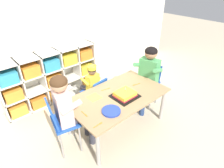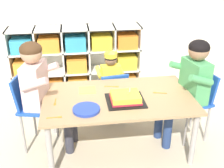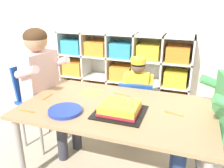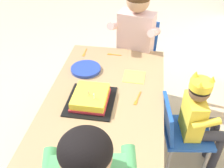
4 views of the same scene
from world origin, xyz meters
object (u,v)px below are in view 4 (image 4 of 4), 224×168
object	(u,v)px
fork_near_child_seat	(137,99)
fork_scattered_mid_table	(85,53)
activity_table	(105,105)
adult_helper_seated	(134,39)
classroom_chair_blue	(180,130)
child_with_crown	(200,115)
birthday_cake_on_tray	(91,98)
classroom_chair_adult_side	(136,52)
paper_plate_stack	(86,69)
fork_at_table_front_edge	(96,143)
fork_beside_plate_stack	(114,55)

from	to	relation	value
fork_near_child_seat	fork_scattered_mid_table	distance (m)	0.73
activity_table	adult_helper_seated	bearing A→B (deg)	169.14
classroom_chair_blue	child_with_crown	size ratio (longest dim) A/B	0.72
birthday_cake_on_tray	fork_scattered_mid_table	size ratio (longest dim) A/B	2.72
activity_table	child_with_crown	xyz separation A→B (m)	(0.01, 0.63, 0.01)
classroom_chair_adult_side	paper_plate_stack	distance (m)	0.62
child_with_crown	fork_scattered_mid_table	size ratio (longest dim) A/B	6.57
adult_helper_seated	fork_at_table_front_edge	world-z (taller)	adult_helper_seated
adult_helper_seated	birthday_cake_on_tray	distance (m)	0.77
adult_helper_seated	fork_beside_plate_stack	world-z (taller)	adult_helper_seated
fork_near_child_seat	paper_plate_stack	bearing A→B (deg)	67.63
fork_scattered_mid_table	fork_beside_plate_stack	size ratio (longest dim) A/B	1.01
classroom_chair_blue	activity_table	bearing A→B (deg)	79.97
activity_table	child_with_crown	bearing A→B (deg)	89.48
classroom_chair_blue	adult_helper_seated	world-z (taller)	adult_helper_seated
classroom_chair_blue	birthday_cake_on_tray	world-z (taller)	birthday_cake_on_tray
classroom_chair_blue	fork_beside_plate_stack	distance (m)	0.83
birthday_cake_on_tray	fork_at_table_front_edge	xyz separation A→B (m)	(0.34, 0.11, -0.03)
classroom_chair_blue	adult_helper_seated	xyz separation A→B (m)	(-0.70, -0.40, 0.31)
classroom_chair_adult_side	birthday_cake_on_tray	size ratio (longest dim) A/B	2.23
fork_near_child_seat	classroom_chair_blue	bearing A→B (deg)	-86.01
classroom_chair_adult_side	adult_helper_seated	xyz separation A→B (m)	(0.11, -0.03, 0.20)
fork_beside_plate_stack	adult_helper_seated	bearing A→B (deg)	39.06
classroom_chair_blue	fork_scattered_mid_table	bearing A→B (deg)	46.54
fork_scattered_mid_table	fork_beside_plate_stack	distance (m)	0.25
fork_beside_plate_stack	paper_plate_stack	bearing A→B (deg)	-121.29
activity_table	classroom_chair_adult_side	distance (m)	0.81
activity_table	fork_at_table_front_edge	distance (m)	0.40
adult_helper_seated	paper_plate_stack	distance (m)	0.51
child_with_crown	fork_scattered_mid_table	distance (m)	1.07
child_with_crown	birthday_cake_on_tray	size ratio (longest dim) A/B	2.42
birthday_cake_on_tray	fork_scattered_mid_table	world-z (taller)	birthday_cake_on_tray
paper_plate_stack	fork_beside_plate_stack	xyz separation A→B (m)	(-0.26, 0.18, -0.01)
adult_helper_seated	fork_scattered_mid_table	bearing A→B (deg)	-149.30
activity_table	classroom_chair_blue	size ratio (longest dim) A/B	2.33
classroom_chair_adult_side	adult_helper_seated	size ratio (longest dim) A/B	0.70
paper_plate_stack	fork_near_child_seat	size ratio (longest dim) A/B	1.60
fork_beside_plate_stack	activity_table	bearing A→B (deg)	-84.95
classroom_chair_adult_side	adult_helper_seated	distance (m)	0.23
birthday_cake_on_tray	activity_table	bearing A→B (deg)	120.88
paper_plate_stack	classroom_chair_adult_side	bearing A→B (deg)	143.90
fork_near_child_seat	birthday_cake_on_tray	bearing A→B (deg)	114.63
fork_near_child_seat	fork_scattered_mid_table	bearing A→B (deg)	54.11
classroom_chair_blue	child_with_crown	world-z (taller)	child_with_crown
classroom_chair_adult_side	fork_near_child_seat	distance (m)	0.78
fork_at_table_front_edge	classroom_chair_adult_side	bearing A→B (deg)	-171.15
classroom_chair_adult_side	fork_beside_plate_stack	size ratio (longest dim) A/B	6.12
adult_helper_seated	paper_plate_stack	size ratio (longest dim) A/B	4.66
fork_near_child_seat	fork_scattered_mid_table	xyz separation A→B (m)	(-0.53, -0.49, 0.00)
paper_plate_stack	child_with_crown	bearing A→B (deg)	69.76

